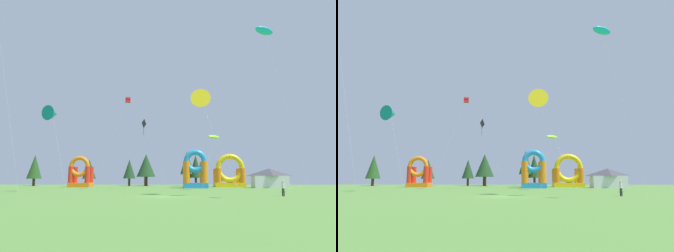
% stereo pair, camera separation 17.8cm
% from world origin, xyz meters
% --- Properties ---
extents(ground_plane, '(120.00, 120.00, 0.00)m').
position_xyz_m(ground_plane, '(0.00, 0.00, 0.00)').
color(ground_plane, '#548438').
extents(kite_teal_delta, '(4.13, 2.60, 11.91)m').
position_xyz_m(kite_teal_delta, '(-16.37, 11.57, 10.79)').
color(kite_teal_delta, '#0C7F7A').
rests_on(kite_teal_delta, ground_plane).
extents(kite_lime_parafoil, '(3.34, 3.08, 8.54)m').
position_xyz_m(kite_lime_parafoil, '(6.83, 17.13, 8.09)').
color(kite_lime_parafoil, '#8CD826').
rests_on(kite_lime_parafoil, ground_plane).
extents(kite_red_box, '(5.73, 1.85, 15.28)m').
position_xyz_m(kite_red_box, '(-7.18, 20.35, 14.85)').
color(kite_red_box, red).
rests_on(kite_red_box, ground_plane).
extents(kite_yellow_delta, '(5.35, 2.59, 11.64)m').
position_xyz_m(kite_yellow_delta, '(3.94, 3.62, 10.35)').
color(kite_yellow_delta, yellow).
rests_on(kite_yellow_delta, ground_plane).
extents(kite_cyan_parafoil, '(5.89, 3.85, 17.27)m').
position_xyz_m(kite_cyan_parafoil, '(10.33, -0.40, 16.84)').
color(kite_cyan_parafoil, '#19B7CC').
rests_on(kite_cyan_parafoil, ground_plane).
extents(kite_black_diamond, '(4.57, 2.31, 11.83)m').
position_xyz_m(kite_black_diamond, '(-4.85, 23.21, 11.18)').
color(kite_black_diamond, black).
rests_on(kite_black_diamond, ground_plane).
extents(person_midfield, '(0.39, 0.39, 1.60)m').
position_xyz_m(person_midfield, '(11.89, 1.40, 0.95)').
color(person_midfield, black).
rests_on(person_midfield, ground_plane).
extents(inflatable_yellow_castle, '(4.45, 3.75, 6.27)m').
position_xyz_m(inflatable_yellow_castle, '(-18.81, 33.35, 2.38)').
color(inflatable_yellow_castle, orange).
rests_on(inflatable_yellow_castle, ground_plane).
extents(inflatable_orange_dome, '(6.14, 4.69, 6.74)m').
position_xyz_m(inflatable_orange_dome, '(11.87, 34.88, 2.39)').
color(inflatable_orange_dome, yellow).
rests_on(inflatable_orange_dome, ground_plane).
extents(inflatable_blue_arch, '(4.49, 4.82, 7.00)m').
position_xyz_m(inflatable_blue_arch, '(4.43, 27.80, 2.69)').
color(inflatable_blue_arch, '#268CD8').
rests_on(inflatable_blue_arch, ground_plane).
extents(festival_tent, '(6.23, 3.56, 3.61)m').
position_xyz_m(festival_tent, '(18.51, 29.49, 1.81)').
color(festival_tent, silver).
rests_on(festival_tent, ground_plane).
extents(tree_row_0, '(3.48, 3.48, 7.37)m').
position_xyz_m(tree_row_0, '(-33.45, 44.12, 4.49)').
color(tree_row_0, '#4C331E').
rests_on(tree_row_0, ground_plane).
extents(tree_row_1, '(3.28, 3.28, 6.22)m').
position_xyz_m(tree_row_1, '(-20.26, 44.81, 3.91)').
color(tree_row_1, '#4C331E').
rests_on(tree_row_1, ground_plane).
extents(tree_row_2, '(2.92, 2.92, 6.23)m').
position_xyz_m(tree_row_2, '(-10.41, 44.04, 3.94)').
color(tree_row_2, '#4C331E').
rests_on(tree_row_2, ground_plane).
extents(tree_row_3, '(4.54, 4.54, 7.59)m').
position_xyz_m(tree_row_3, '(-6.50, 44.82, 4.81)').
color(tree_row_3, '#4C331E').
rests_on(tree_row_3, ground_plane).
extents(tree_row_4, '(3.20, 3.20, 8.08)m').
position_xyz_m(tree_row_4, '(3.32, 42.26, 5.33)').
color(tree_row_4, '#4C331E').
rests_on(tree_row_4, ground_plane).
extents(tree_row_5, '(2.98, 2.98, 7.19)m').
position_xyz_m(tree_row_5, '(5.29, 41.99, 4.50)').
color(tree_row_5, '#4C331E').
rests_on(tree_row_5, ground_plane).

